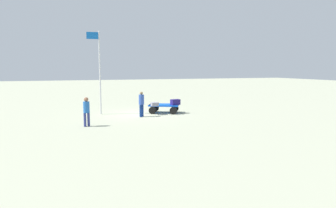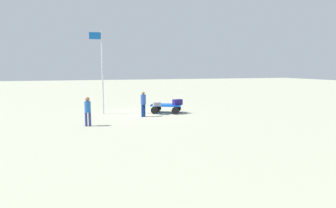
{
  "view_description": "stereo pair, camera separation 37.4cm",
  "coord_description": "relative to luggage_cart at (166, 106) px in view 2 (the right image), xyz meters",
  "views": [
    {
      "loc": [
        4.91,
        19.9,
        3.17
      ],
      "look_at": [
        0.1,
        6.0,
        1.39
      ],
      "focal_mm": 31.99,
      "sensor_mm": 36.0,
      "label": 1
    },
    {
      "loc": [
        4.55,
        20.02,
        3.17
      ],
      "look_at": [
        0.1,
        6.0,
        1.39
      ],
      "focal_mm": 31.99,
      "sensor_mm": 36.0,
      "label": 2
    }
  ],
  "objects": [
    {
      "name": "suitcase_grey",
      "position": [
        0.85,
        0.65,
        0.27
      ],
      "size": [
        0.47,
        0.39,
        0.25
      ],
      "color": "gray",
      "rests_on": "luggage_cart"
    },
    {
      "name": "worker_trailing",
      "position": [
        5.5,
        3.32,
        0.47
      ],
      "size": [
        0.39,
        0.39,
        1.6
      ],
      "color": "navy",
      "rests_on": "ground"
    },
    {
      "name": "suitcase_tan",
      "position": [
        -0.68,
        0.53,
        0.34
      ],
      "size": [
        0.7,
        0.49,
        0.38
      ],
      "color": "navy",
      "rests_on": "luggage_cart"
    },
    {
      "name": "flagpole",
      "position": [
        4.34,
        -0.82,
        2.74
      ],
      "size": [
        0.86,
        0.1,
        5.63
      ],
      "color": "silver",
      "rests_on": "ground"
    },
    {
      "name": "worker_lead",
      "position": [
        1.9,
        1.16,
        0.5
      ],
      "size": [
        0.48,
        0.48,
        1.65
      ],
      "color": "navy",
      "rests_on": "ground"
    },
    {
      "name": "ground_plane",
      "position": [
        1.66,
        0.0,
        -0.46
      ],
      "size": [
        120.0,
        120.0,
        0.0
      ],
      "primitive_type": "plane",
      "color": "#A9AC91"
    },
    {
      "name": "luggage_cart",
      "position": [
        0.0,
        0.0,
        0.0
      ],
      "size": [
        2.39,
        2.08,
        0.61
      ],
      "color": "blue",
      "rests_on": "ground"
    }
  ]
}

